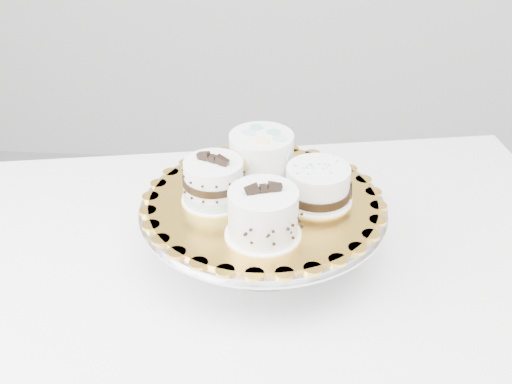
# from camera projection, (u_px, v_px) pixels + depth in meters

# --- Properties ---
(table) EXTENTS (1.34, 1.02, 0.75)m
(table) POSITION_uv_depth(u_px,v_px,m) (254.00, 296.00, 1.13)
(table) COLOR white
(table) RESTS_ON floor
(cake_stand) EXTENTS (0.40, 0.40, 0.11)m
(cake_stand) POSITION_uv_depth(u_px,v_px,m) (263.00, 220.00, 1.06)
(cake_stand) COLOR gray
(cake_stand) RESTS_ON table
(cake_board) EXTENTS (0.45, 0.45, 0.01)m
(cake_board) POSITION_uv_depth(u_px,v_px,m) (263.00, 202.00, 1.04)
(cake_board) COLOR gold
(cake_board) RESTS_ON cake_stand
(cake_swirl) EXTENTS (0.13, 0.13, 0.09)m
(cake_swirl) POSITION_uv_depth(u_px,v_px,m) (263.00, 215.00, 0.94)
(cake_swirl) COLOR white
(cake_swirl) RESTS_ON cake_board
(cake_banded) EXTENTS (0.13, 0.13, 0.09)m
(cake_banded) POSITION_uv_depth(u_px,v_px,m) (214.00, 182.00, 1.02)
(cake_banded) COLOR white
(cake_banded) RESTS_ON cake_board
(cake_dots) EXTENTS (0.13, 0.13, 0.08)m
(cake_dots) POSITION_uv_depth(u_px,v_px,m) (261.00, 156.00, 1.08)
(cake_dots) COLOR white
(cake_dots) RESTS_ON cake_board
(cake_ribbon) EXTENTS (0.12, 0.11, 0.06)m
(cake_ribbon) POSITION_uv_depth(u_px,v_px,m) (318.00, 185.00, 1.02)
(cake_ribbon) COLOR white
(cake_ribbon) RESTS_ON cake_board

